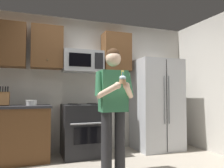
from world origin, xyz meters
TOP-DOWN VIEW (x-y plane):
  - wall_back at (0.00, 1.75)m, footprint 4.40×0.10m
  - oven_range at (-0.15, 1.36)m, footprint 0.76×0.70m
  - microwave at (-0.15, 1.48)m, footprint 0.74×0.41m
  - refrigerator at (1.35, 1.32)m, footprint 0.90×0.75m
  - cabinet_row_upper at (-0.72, 1.53)m, footprint 2.78×0.36m
  - counter_left at (-1.45, 1.38)m, footprint 1.44×0.66m
  - knife_block at (-1.46, 1.33)m, footprint 0.16×0.15m
  - bowl_large_white at (-1.05, 1.34)m, footprint 0.19×0.19m
  - person at (0.04, 0.32)m, footprint 0.60×0.48m
  - cupcake at (0.04, -0.01)m, footprint 0.09×0.09m

SIDE VIEW (x-z plane):
  - oven_range at x=-0.15m, z-range 0.00..0.93m
  - counter_left at x=-1.45m, z-range 0.00..0.92m
  - refrigerator at x=1.35m, z-range 0.00..1.80m
  - bowl_large_white at x=-1.05m, z-range 0.92..1.01m
  - person at x=0.04m, z-range 0.11..1.88m
  - knife_block at x=-1.46m, z-range 0.87..1.19m
  - cupcake at x=0.04m, z-range 1.21..1.38m
  - wall_back at x=0.00m, z-range 0.00..2.60m
  - microwave at x=-0.15m, z-range 1.52..1.92m
  - cabinet_row_upper at x=-0.72m, z-range 1.57..2.33m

